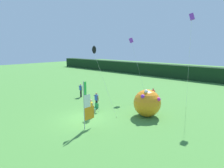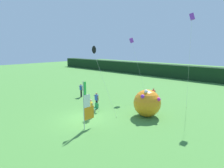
{
  "view_description": "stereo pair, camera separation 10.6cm",
  "coord_description": "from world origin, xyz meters",
  "px_view_note": "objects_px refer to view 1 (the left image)",
  "views": [
    {
      "loc": [
        12.84,
        -10.63,
        6.23
      ],
      "look_at": [
        0.89,
        2.54,
        2.83
      ],
      "focal_mm": 31.42,
      "sensor_mm": 36.0,
      "label": 1
    },
    {
      "loc": [
        12.92,
        -10.56,
        6.23
      ],
      "look_at": [
        0.89,
        2.54,
        2.83
      ],
      "focal_mm": 31.42,
      "sensor_mm": 36.0,
      "label": 2
    }
  ],
  "objects_px": {
    "folding_chair": "(96,107)",
    "person_near_banner": "(97,100)",
    "person_mid_field": "(91,108)",
    "kite_purple_box_0": "(131,41)",
    "banner_flag": "(87,106)",
    "inflatable_balloon": "(147,103)",
    "person_far_right": "(81,90)",
    "kite_purple_box_1": "(192,18)",
    "person_far_left": "(153,95)",
    "kite_black_delta_2": "(93,50)"
  },
  "relations": [
    {
      "from": "person_mid_field",
      "to": "kite_purple_box_0",
      "type": "height_order",
      "value": "kite_purple_box_0"
    },
    {
      "from": "person_near_banner",
      "to": "folding_chair",
      "type": "xyz_separation_m",
      "value": [
        0.67,
        -0.75,
        -0.39
      ]
    },
    {
      "from": "person_far_right",
      "to": "inflatable_balloon",
      "type": "height_order",
      "value": "inflatable_balloon"
    },
    {
      "from": "kite_purple_box_0",
      "to": "folding_chair",
      "type": "bearing_deg",
      "value": -79.58
    },
    {
      "from": "person_mid_field",
      "to": "kite_purple_box_1",
      "type": "height_order",
      "value": "kite_purple_box_1"
    },
    {
      "from": "person_near_banner",
      "to": "folding_chair",
      "type": "bearing_deg",
      "value": -48.29
    },
    {
      "from": "kite_purple_box_0",
      "to": "person_near_banner",
      "type": "bearing_deg",
      "value": -84.1
    },
    {
      "from": "person_far_right",
      "to": "kite_black_delta_2",
      "type": "xyz_separation_m",
      "value": [
        6.97,
        -4.15,
        5.05
      ]
    },
    {
      "from": "person_near_banner",
      "to": "person_far_right",
      "type": "relative_size",
      "value": 1.01
    },
    {
      "from": "folding_chair",
      "to": "kite_purple_box_1",
      "type": "relative_size",
      "value": 0.1
    },
    {
      "from": "inflatable_balloon",
      "to": "kite_purple_box_1",
      "type": "bearing_deg",
      "value": 56.71
    },
    {
      "from": "person_far_right",
      "to": "kite_purple_box_0",
      "type": "xyz_separation_m",
      "value": [
        4.32,
        4.55,
        6.04
      ]
    },
    {
      "from": "person_far_left",
      "to": "kite_black_delta_2",
      "type": "distance_m",
      "value": 9.45
    },
    {
      "from": "person_far_left",
      "to": "inflatable_balloon",
      "type": "xyz_separation_m",
      "value": [
        1.82,
        -4.13,
        0.33
      ]
    },
    {
      "from": "banner_flag",
      "to": "person_near_banner",
      "type": "xyz_separation_m",
      "value": [
        -2.98,
        3.78,
        -0.9
      ]
    },
    {
      "from": "person_far_right",
      "to": "banner_flag",
      "type": "bearing_deg",
      "value": -36.0
    },
    {
      "from": "person_far_right",
      "to": "kite_purple_box_1",
      "type": "distance_m",
      "value": 14.7
    },
    {
      "from": "banner_flag",
      "to": "kite_purple_box_0",
      "type": "relative_size",
      "value": 0.51
    },
    {
      "from": "kite_purple_box_0",
      "to": "kite_purple_box_1",
      "type": "height_order",
      "value": "kite_purple_box_1"
    },
    {
      "from": "person_near_banner",
      "to": "inflatable_balloon",
      "type": "height_order",
      "value": "inflatable_balloon"
    },
    {
      "from": "inflatable_balloon",
      "to": "kite_purple_box_1",
      "type": "xyz_separation_m",
      "value": [
        2.19,
        3.33,
        7.49
      ]
    },
    {
      "from": "person_mid_field",
      "to": "inflatable_balloon",
      "type": "distance_m",
      "value": 5.07
    },
    {
      "from": "person_near_banner",
      "to": "person_mid_field",
      "type": "relative_size",
      "value": 0.98
    },
    {
      "from": "banner_flag",
      "to": "person_mid_field",
      "type": "bearing_deg",
      "value": 130.98
    },
    {
      "from": "person_far_right",
      "to": "folding_chair",
      "type": "xyz_separation_m",
      "value": [
        5.66,
        -2.76,
        -0.38
      ]
    },
    {
      "from": "person_near_banner",
      "to": "folding_chair",
      "type": "distance_m",
      "value": 1.07
    },
    {
      "from": "inflatable_balloon",
      "to": "kite_purple_box_0",
      "type": "xyz_separation_m",
      "value": [
        -5.57,
        4.91,
        5.69
      ]
    },
    {
      "from": "banner_flag",
      "to": "inflatable_balloon",
      "type": "bearing_deg",
      "value": 70.54
    },
    {
      "from": "person_mid_field",
      "to": "kite_purple_box_0",
      "type": "distance_m",
      "value": 10.84
    },
    {
      "from": "person_far_right",
      "to": "kite_purple_box_1",
      "type": "relative_size",
      "value": 0.18
    },
    {
      "from": "person_far_right",
      "to": "kite_purple_box_0",
      "type": "relative_size",
      "value": 0.23
    },
    {
      "from": "inflatable_balloon",
      "to": "person_far_right",
      "type": "bearing_deg",
      "value": 177.88
    },
    {
      "from": "inflatable_balloon",
      "to": "kite_black_delta_2",
      "type": "relative_size",
      "value": 0.41
    },
    {
      "from": "person_far_left",
      "to": "kite_purple_box_0",
      "type": "height_order",
      "value": "kite_purple_box_0"
    },
    {
      "from": "kite_black_delta_2",
      "to": "person_far_right",
      "type": "bearing_deg",
      "value": 149.22
    },
    {
      "from": "folding_chair",
      "to": "person_near_banner",
      "type": "bearing_deg",
      "value": 131.71
    },
    {
      "from": "kite_purple_box_1",
      "to": "banner_flag",
      "type": "bearing_deg",
      "value": -115.11
    },
    {
      "from": "person_near_banner",
      "to": "kite_black_delta_2",
      "type": "height_order",
      "value": "kite_black_delta_2"
    },
    {
      "from": "banner_flag",
      "to": "kite_purple_box_0",
      "type": "distance_m",
      "value": 12.1
    },
    {
      "from": "person_near_banner",
      "to": "kite_purple_box_1",
      "type": "relative_size",
      "value": 0.19
    },
    {
      "from": "banner_flag",
      "to": "person_near_banner",
      "type": "bearing_deg",
      "value": 128.22
    },
    {
      "from": "person_far_left",
      "to": "person_far_right",
      "type": "distance_m",
      "value": 8.9
    },
    {
      "from": "banner_flag",
      "to": "person_far_right",
      "type": "xyz_separation_m",
      "value": [
        -7.97,
        5.79,
        -0.91
      ]
    },
    {
      "from": "folding_chair",
      "to": "inflatable_balloon",
      "type": "bearing_deg",
      "value": 29.52
    },
    {
      "from": "kite_purple_box_0",
      "to": "kite_purple_box_1",
      "type": "xyz_separation_m",
      "value": [
        7.76,
        -1.58,
        1.8
      ]
    },
    {
      "from": "person_far_right",
      "to": "kite_purple_box_1",
      "type": "height_order",
      "value": "kite_purple_box_1"
    },
    {
      "from": "folding_chair",
      "to": "person_far_left",
      "type": "bearing_deg",
      "value": 69.76
    },
    {
      "from": "kite_purple_box_0",
      "to": "kite_purple_box_1",
      "type": "distance_m",
      "value": 8.12
    },
    {
      "from": "person_mid_field",
      "to": "banner_flag",
      "type": "bearing_deg",
      "value": -49.02
    },
    {
      "from": "person_mid_field",
      "to": "person_near_banner",
      "type": "bearing_deg",
      "value": 126.05
    }
  ]
}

